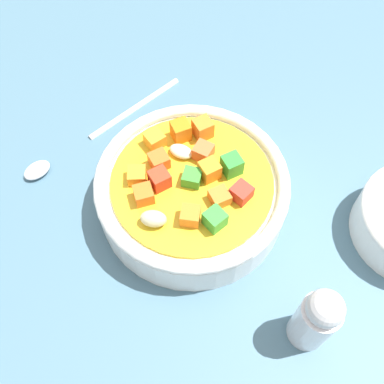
# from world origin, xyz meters

# --- Properties ---
(ground_plane) EXTENTS (1.40, 1.40, 0.02)m
(ground_plane) POSITION_xyz_m (0.00, 0.00, -0.01)
(ground_plane) COLOR #42667A
(soup_bowl_main) EXTENTS (0.19, 0.19, 0.07)m
(soup_bowl_main) POSITION_xyz_m (-0.00, 0.00, 0.03)
(soup_bowl_main) COLOR white
(soup_bowl_main) RESTS_ON ground_plane
(spoon) EXTENTS (0.11, 0.20, 0.01)m
(spoon) POSITION_xyz_m (-0.14, 0.04, 0.00)
(spoon) COLOR silver
(spoon) RESTS_ON ground_plane
(pepper_shaker) EXTENTS (0.03, 0.03, 0.09)m
(pepper_shaker) POSITION_xyz_m (0.14, -0.09, 0.04)
(pepper_shaker) COLOR silver
(pepper_shaker) RESTS_ON ground_plane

